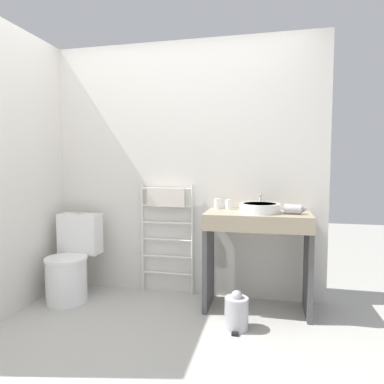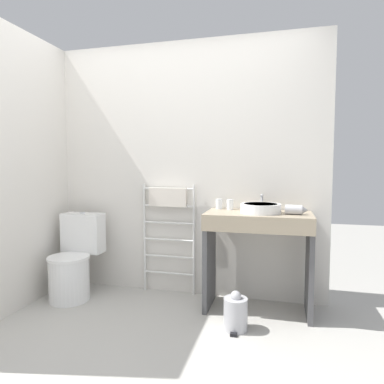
{
  "view_description": "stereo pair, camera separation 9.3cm",
  "coord_description": "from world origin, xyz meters",
  "px_view_note": "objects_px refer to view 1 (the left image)",
  "views": [
    {
      "loc": [
        0.84,
        -1.88,
        1.26
      ],
      "look_at": [
        0.23,
        0.86,
        1.05
      ],
      "focal_mm": 32.0,
      "sensor_mm": 36.0,
      "label": 1
    },
    {
      "loc": [
        0.93,
        -1.86,
        1.26
      ],
      "look_at": [
        0.23,
        0.86,
        1.05
      ],
      "focal_mm": 32.0,
      "sensor_mm": 36.0,
      "label": 2
    }
  ],
  "objects_px": {
    "cup_near_wall": "(218,204)",
    "hair_dryer": "(294,209)",
    "cup_near_edge": "(229,204)",
    "towel_radiator": "(166,217)",
    "sink_basin": "(260,208)",
    "toilet": "(71,264)",
    "trash_bin": "(236,312)"
  },
  "relations": [
    {
      "from": "sink_basin",
      "to": "hair_dryer",
      "type": "height_order",
      "value": "same"
    },
    {
      "from": "toilet",
      "to": "sink_basin",
      "type": "distance_m",
      "value": 1.83
    },
    {
      "from": "sink_basin",
      "to": "cup_near_wall",
      "type": "height_order",
      "value": "cup_near_wall"
    },
    {
      "from": "towel_radiator",
      "to": "sink_basin",
      "type": "distance_m",
      "value": 0.93
    },
    {
      "from": "hair_dryer",
      "to": "trash_bin",
      "type": "height_order",
      "value": "hair_dryer"
    },
    {
      "from": "toilet",
      "to": "sink_basin",
      "type": "xyz_separation_m",
      "value": [
        1.74,
        0.11,
        0.57
      ]
    },
    {
      "from": "cup_near_edge",
      "to": "sink_basin",
      "type": "bearing_deg",
      "value": -27.95
    },
    {
      "from": "cup_near_wall",
      "to": "hair_dryer",
      "type": "distance_m",
      "value": 0.69
    },
    {
      "from": "cup_near_wall",
      "to": "cup_near_edge",
      "type": "xyz_separation_m",
      "value": [
        0.11,
        -0.02,
        0.0
      ]
    },
    {
      "from": "hair_dryer",
      "to": "trash_bin",
      "type": "distance_m",
      "value": 0.96
    },
    {
      "from": "cup_near_wall",
      "to": "cup_near_edge",
      "type": "relative_size",
      "value": 1.0
    },
    {
      "from": "hair_dryer",
      "to": "cup_near_wall",
      "type": "bearing_deg",
      "value": 164.02
    },
    {
      "from": "sink_basin",
      "to": "hair_dryer",
      "type": "xyz_separation_m",
      "value": [
        0.28,
        -0.02,
        -0.0
      ]
    },
    {
      "from": "towel_radiator",
      "to": "hair_dryer",
      "type": "height_order",
      "value": "towel_radiator"
    },
    {
      "from": "toilet",
      "to": "cup_near_edge",
      "type": "xyz_separation_m",
      "value": [
        1.46,
        0.26,
        0.57
      ]
    },
    {
      "from": "cup_near_edge",
      "to": "towel_radiator",
      "type": "bearing_deg",
      "value": 173.91
    },
    {
      "from": "cup_near_wall",
      "to": "hair_dryer",
      "type": "xyz_separation_m",
      "value": [
        0.66,
        -0.19,
        -0.01
      ]
    },
    {
      "from": "cup_near_edge",
      "to": "trash_bin",
      "type": "relative_size",
      "value": 0.31
    },
    {
      "from": "toilet",
      "to": "towel_radiator",
      "type": "height_order",
      "value": "towel_radiator"
    },
    {
      "from": "sink_basin",
      "to": "trash_bin",
      "type": "height_order",
      "value": "sink_basin"
    },
    {
      "from": "sink_basin",
      "to": "cup_near_wall",
      "type": "bearing_deg",
      "value": 155.89
    },
    {
      "from": "towel_radiator",
      "to": "cup_near_wall",
      "type": "bearing_deg",
      "value": -4.68
    },
    {
      "from": "towel_radiator",
      "to": "hair_dryer",
      "type": "relative_size",
      "value": 5.91
    },
    {
      "from": "toilet",
      "to": "hair_dryer",
      "type": "distance_m",
      "value": 2.1
    },
    {
      "from": "toilet",
      "to": "sink_basin",
      "type": "bearing_deg",
      "value": 3.7
    },
    {
      "from": "towel_radiator",
      "to": "cup_near_edge",
      "type": "relative_size",
      "value": 11.5
    },
    {
      "from": "cup_near_wall",
      "to": "toilet",
      "type": "bearing_deg",
      "value": -168.04
    },
    {
      "from": "toilet",
      "to": "sink_basin",
      "type": "height_order",
      "value": "sink_basin"
    },
    {
      "from": "sink_basin",
      "to": "trash_bin",
      "type": "xyz_separation_m",
      "value": [
        -0.16,
        -0.39,
        -0.77
      ]
    },
    {
      "from": "toilet",
      "to": "trash_bin",
      "type": "relative_size",
      "value": 2.61
    },
    {
      "from": "towel_radiator",
      "to": "sink_basin",
      "type": "height_order",
      "value": "towel_radiator"
    },
    {
      "from": "trash_bin",
      "to": "sink_basin",
      "type": "bearing_deg",
      "value": 67.91
    }
  ]
}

